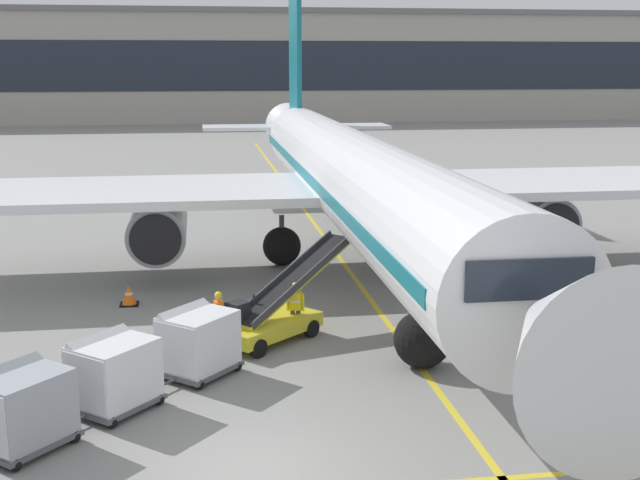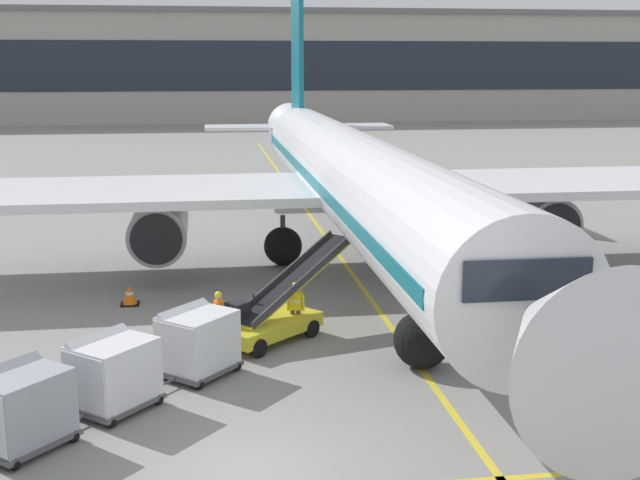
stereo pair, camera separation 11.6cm
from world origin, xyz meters
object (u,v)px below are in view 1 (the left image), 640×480
parked_airplane (349,177)px  baggage_cart_second (113,372)px  ground_crew_by_loader (219,315)px  ground_crew_by_carts (295,305)px  baggage_cart_third (21,407)px  safety_cone_engine_keepout (129,295)px  baggage_cart_lead (197,341)px  belt_loader (274,313)px

parked_airplane → baggage_cart_second: size_ratio=17.53×
ground_crew_by_loader → ground_crew_by_carts: 2.51m
baggage_cart_second → ground_crew_by_carts: 7.16m
baggage_cart_third → safety_cone_engine_keepout: (1.49, 11.01, -0.64)m
parked_airplane → ground_crew_by_carts: size_ratio=25.91×
parked_airplane → baggage_cart_lead: parked_airplane is taller
baggage_cart_second → parked_airplane: bearing=57.8°
ground_crew_by_carts → safety_cone_engine_keepout: 6.93m
belt_loader → ground_crew_by_loader: 1.76m
baggage_cart_lead → baggage_cart_second: bearing=-135.4°
belt_loader → ground_crew_by_loader: size_ratio=2.77×
baggage_cart_third → ground_crew_by_carts: size_ratio=1.48×
belt_loader → ground_crew_by_carts: bearing=19.5°
belt_loader → ground_crew_by_loader: belt_loader is taller
baggage_cart_lead → ground_crew_by_loader: bearing=73.4°
baggage_cart_lead → baggage_cart_second: (-2.07, -2.04, 0.00)m
parked_airplane → ground_crew_by_loader: (-5.65, -9.03, -2.86)m
belt_loader → baggage_cart_lead: bearing=-131.5°
baggage_cart_lead → baggage_cart_third: 5.50m
safety_cone_engine_keepout → ground_crew_by_carts: bearing=-37.4°
baggage_cart_lead → parked_airplane: bearing=60.7°
parked_airplane → belt_loader: 9.92m
belt_loader → safety_cone_engine_keepout: 6.53m
parked_airplane → baggage_cart_second: (-8.39, -13.31, -2.86)m
ground_crew_by_loader → baggage_cart_third: bearing=-126.6°
belt_loader → baggage_cart_second: bearing=-133.2°
ground_crew_by_carts → baggage_cart_second: bearing=-136.0°
baggage_cart_third → ground_crew_by_loader: bearing=53.4°
baggage_cart_lead → ground_crew_by_carts: bearing=43.5°
baggage_cart_lead → ground_crew_by_carts: (3.08, 2.93, -0.00)m
parked_airplane → baggage_cart_second: bearing=-122.2°
parked_airplane → safety_cone_engine_keepout: size_ratio=61.68×
baggage_cart_third → ground_crew_by_carts: baggage_cart_third is taller
belt_loader → ground_crew_by_carts: (0.71, 0.25, 0.15)m
safety_cone_engine_keepout → parked_airplane: bearing=25.5°
baggage_cart_second → baggage_cart_third: size_ratio=1.00×
ground_crew_by_loader → baggage_cart_lead: bearing=-106.6°
ground_crew_by_carts → parked_airplane: bearing=68.8°
ground_crew_by_loader → safety_cone_engine_keepout: 5.80m
safety_cone_engine_keepout → ground_crew_by_loader: bearing=-57.9°
parked_airplane → safety_cone_engine_keepout: 10.27m
ground_crew_by_carts → ground_crew_by_loader: bearing=-163.9°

